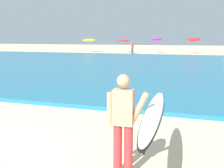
{
  "coord_description": "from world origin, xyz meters",
  "views": [
    {
      "loc": [
        4.35,
        -3.61,
        2.31
      ],
      "look_at": [
        2.22,
        3.01,
        1.1
      ],
      "focal_mm": 42.69,
      "sensor_mm": 36.0,
      "label": 1
    }
  ],
  "objects_px": {
    "surfer_with_board": "(138,117)",
    "beachgoer_near_row_left": "(132,48)",
    "beach_umbrella_1": "(123,41)",
    "beachgoer_near_row_right": "(133,48)",
    "beach_umbrella_3": "(194,39)",
    "beach_umbrella_2": "(156,39)",
    "beach_umbrella_0": "(89,40)"
  },
  "relations": [
    {
      "from": "surfer_with_board",
      "to": "beachgoer_near_row_left",
      "type": "xyz_separation_m",
      "value": [
        -8.48,
        34.69,
        -0.19
      ]
    },
    {
      "from": "surfer_with_board",
      "to": "beach_umbrella_1",
      "type": "distance_m",
      "value": 38.18
    },
    {
      "from": "beach_umbrella_1",
      "to": "beachgoer_near_row_right",
      "type": "xyz_separation_m",
      "value": [
        2.21,
        -3.0,
        -1.0
      ]
    },
    {
      "from": "surfer_with_board",
      "to": "beach_umbrella_1",
      "type": "xyz_separation_m",
      "value": [
        -10.37,
        36.73,
        0.81
      ]
    },
    {
      "from": "beach_umbrella_3",
      "to": "beachgoer_near_row_right",
      "type": "height_order",
      "value": "beach_umbrella_3"
    },
    {
      "from": "beach_umbrella_2",
      "to": "surfer_with_board",
      "type": "bearing_deg",
      "value": -81.94
    },
    {
      "from": "beach_umbrella_1",
      "to": "beachgoer_near_row_right",
      "type": "relative_size",
      "value": 1.28
    },
    {
      "from": "beachgoer_near_row_left",
      "to": "beach_umbrella_2",
      "type": "bearing_deg",
      "value": 34.18
    },
    {
      "from": "surfer_with_board",
      "to": "beach_umbrella_0",
      "type": "xyz_separation_m",
      "value": [
        -15.92,
        36.05,
        0.88
      ]
    },
    {
      "from": "beach_umbrella_2",
      "to": "beachgoer_near_row_left",
      "type": "distance_m",
      "value": 4.13
    },
    {
      "from": "beach_umbrella_3",
      "to": "beachgoer_near_row_left",
      "type": "distance_m",
      "value": 8.98
    },
    {
      "from": "beach_umbrella_1",
      "to": "beach_umbrella_2",
      "type": "relative_size",
      "value": 0.83
    },
    {
      "from": "beachgoer_near_row_right",
      "to": "beach_umbrella_0",
      "type": "bearing_deg",
      "value": 163.41
    },
    {
      "from": "beach_umbrella_2",
      "to": "beachgoer_near_row_left",
      "type": "relative_size",
      "value": 1.54
    },
    {
      "from": "surfer_with_board",
      "to": "beach_umbrella_3",
      "type": "xyz_separation_m",
      "value": [
        0.2,
        36.62,
        1.05
      ]
    },
    {
      "from": "beachgoer_near_row_right",
      "to": "beach_umbrella_2",
      "type": "bearing_deg",
      "value": 47.27
    },
    {
      "from": "beach_umbrella_0",
      "to": "beach_umbrella_3",
      "type": "xyz_separation_m",
      "value": [
        16.12,
        0.57,
        0.17
      ]
    },
    {
      "from": "beachgoer_near_row_left",
      "to": "surfer_with_board",
      "type": "bearing_deg",
      "value": -76.26
    },
    {
      "from": "beach_umbrella_3",
      "to": "surfer_with_board",
      "type": "bearing_deg",
      "value": -90.31
    },
    {
      "from": "beach_umbrella_0",
      "to": "beachgoer_near_row_left",
      "type": "bearing_deg",
      "value": -10.31
    },
    {
      "from": "surfer_with_board",
      "to": "beach_umbrella_0",
      "type": "distance_m",
      "value": 39.41
    },
    {
      "from": "beach_umbrella_1",
      "to": "beachgoer_near_row_right",
      "type": "height_order",
      "value": "beach_umbrella_1"
    },
    {
      "from": "beach_umbrella_2",
      "to": "beach_umbrella_3",
      "type": "relative_size",
      "value": 1.02
    },
    {
      "from": "surfer_with_board",
      "to": "beachgoer_near_row_left",
      "type": "relative_size",
      "value": 1.89
    },
    {
      "from": "beach_umbrella_2",
      "to": "beachgoer_near_row_left",
      "type": "height_order",
      "value": "beach_umbrella_2"
    },
    {
      "from": "beach_umbrella_3",
      "to": "beachgoer_near_row_right",
      "type": "bearing_deg",
      "value": -160.96
    },
    {
      "from": "beach_umbrella_1",
      "to": "beachgoer_near_row_right",
      "type": "bearing_deg",
      "value": -53.56
    },
    {
      "from": "beachgoer_near_row_left",
      "to": "beachgoer_near_row_right",
      "type": "distance_m",
      "value": 1.01
    },
    {
      "from": "surfer_with_board",
      "to": "beach_umbrella_2",
      "type": "distance_m",
      "value": 37.29
    },
    {
      "from": "beach_umbrella_1",
      "to": "beachgoer_near_row_left",
      "type": "height_order",
      "value": "beach_umbrella_1"
    },
    {
      "from": "beach_umbrella_0",
      "to": "beach_umbrella_3",
      "type": "bearing_deg",
      "value": 2.03
    },
    {
      "from": "beach_umbrella_2",
      "to": "beachgoer_near_row_right",
      "type": "distance_m",
      "value": 4.5
    }
  ]
}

